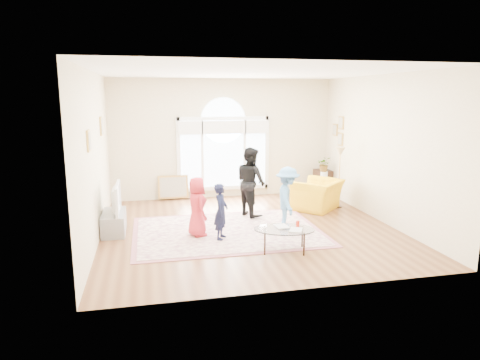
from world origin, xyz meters
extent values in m
plane|color=brown|center=(0.00, 0.00, 0.00)|extent=(6.00, 6.00, 0.00)
plane|color=beige|center=(0.00, 3.00, 1.60)|extent=(6.00, 0.00, 6.00)
plane|color=beige|center=(0.00, -3.00, 1.60)|extent=(6.00, 0.00, 6.00)
plane|color=beige|center=(-3.00, 0.00, 1.60)|extent=(0.00, 6.00, 6.00)
plane|color=beige|center=(3.00, 0.00, 1.60)|extent=(0.00, 6.00, 6.00)
plane|color=white|center=(0.00, 0.00, 3.20)|extent=(6.00, 6.00, 0.00)
cube|color=white|center=(0.00, 2.96, 0.25)|extent=(2.50, 0.08, 0.10)
cube|color=white|center=(0.00, 2.96, 2.15)|extent=(2.50, 0.08, 0.10)
cube|color=white|center=(-1.22, 2.96, 1.20)|extent=(0.10, 0.08, 2.00)
cube|color=white|center=(1.22, 2.96, 1.20)|extent=(0.10, 0.08, 2.00)
cube|color=#C6E2FF|center=(-0.90, 2.96, 1.20)|extent=(0.55, 0.02, 1.80)
cube|color=#C6E2FF|center=(0.90, 2.96, 1.20)|extent=(0.55, 0.02, 1.80)
cube|color=#C6E2FF|center=(0.00, 2.96, 1.20)|extent=(1.10, 0.02, 1.80)
cylinder|color=#C6E2FF|center=(0.00, 2.96, 2.10)|extent=(1.20, 0.02, 1.20)
cube|color=white|center=(-0.59, 2.95, 1.20)|extent=(0.07, 0.04, 1.80)
cube|color=white|center=(0.59, 2.95, 1.20)|extent=(0.07, 0.04, 1.80)
cube|color=white|center=(-0.90, 2.88, 1.92)|extent=(0.65, 0.12, 0.35)
cube|color=white|center=(0.00, 2.88, 1.92)|extent=(1.20, 0.12, 0.35)
cube|color=white|center=(0.90, 2.88, 1.92)|extent=(0.65, 0.12, 0.35)
cube|color=tan|center=(-2.98, 1.30, 2.10)|extent=(0.03, 0.34, 0.40)
cube|color=#ADA38E|center=(-2.96, 1.30, 2.10)|extent=(0.01, 0.28, 0.34)
cube|color=tan|center=(-2.98, -0.90, 2.00)|extent=(0.03, 0.30, 0.36)
cube|color=#ADA38E|center=(-2.96, -0.90, 2.00)|extent=(0.01, 0.24, 0.30)
cube|color=tan|center=(2.98, 2.05, 2.05)|extent=(0.03, 0.28, 0.34)
cube|color=#ADA38E|center=(2.96, 2.05, 2.05)|extent=(0.01, 0.22, 0.28)
cube|color=tan|center=(2.98, 2.05, 1.62)|extent=(0.03, 0.28, 0.34)
cube|color=#ADA38E|center=(2.96, 2.05, 1.62)|extent=(0.01, 0.22, 0.28)
cube|color=tan|center=(2.98, 2.40, 1.84)|extent=(0.03, 0.26, 0.32)
cube|color=#ADA38E|center=(2.96, 2.40, 1.84)|extent=(0.01, 0.20, 0.26)
cube|color=beige|center=(-0.48, -0.14, 0.01)|extent=(3.60, 2.60, 0.02)
cube|color=#9B5862|center=(-0.48, -0.14, 0.01)|extent=(3.80, 2.80, 0.01)
cube|color=gray|center=(-2.75, 0.30, 0.21)|extent=(0.45, 1.00, 0.42)
imported|color=black|center=(-2.75, 0.30, 0.71)|extent=(0.13, 1.02, 0.58)
cube|color=#495CCE|center=(-2.66, 0.30, 0.71)|extent=(0.02, 0.83, 0.47)
ellipsoid|color=silver|center=(0.29, -1.47, 0.41)|extent=(1.22, 0.95, 0.02)
cylinder|color=black|center=(0.68, -1.37, 0.20)|extent=(0.03, 0.03, 0.40)
cylinder|color=black|center=(0.02, -1.19, 0.20)|extent=(0.03, 0.03, 0.40)
cylinder|color=black|center=(0.57, -1.75, 0.20)|extent=(0.03, 0.03, 0.40)
cylinder|color=black|center=(-0.09, -1.56, 0.20)|extent=(0.03, 0.03, 0.40)
imported|color=#B2A58C|center=(0.17, -1.38, 0.43)|extent=(0.24, 0.30, 0.03)
imported|color=#B2A58C|center=(0.37, -1.57, 0.43)|extent=(0.32, 0.35, 0.02)
cylinder|color=red|center=(0.56, -1.44, 0.48)|extent=(0.07, 0.07, 0.12)
imported|color=yellow|center=(2.01, 1.14, 0.36)|extent=(1.49, 1.48, 0.73)
cube|color=black|center=(2.78, 2.65, 0.35)|extent=(0.40, 0.50, 0.70)
cylinder|color=black|center=(2.59, 1.21, 0.01)|extent=(0.20, 0.20, 0.02)
cylinder|color=#BA8D42|center=(2.59, 1.21, 0.68)|extent=(0.02, 0.02, 1.35)
cone|color=#CCB284|center=(2.59, 1.21, 1.40)|extent=(0.27, 0.27, 0.22)
cylinder|color=white|center=(2.70, 2.39, 0.35)|extent=(0.20, 0.20, 0.70)
imported|color=#33722D|center=(2.70, 2.39, 0.91)|extent=(0.46, 0.43, 0.41)
cube|color=tan|center=(-1.39, 2.90, 0.00)|extent=(0.80, 0.14, 0.62)
imported|color=red|center=(-1.12, -0.30, 0.61)|extent=(0.50, 0.65, 1.17)
imported|color=black|center=(-0.69, -0.59, 0.56)|extent=(0.40, 0.47, 1.09)
imported|color=black|center=(0.26, 0.91, 0.81)|extent=(0.83, 0.93, 1.58)
imported|color=#5793CC|center=(0.74, -0.31, 0.68)|extent=(0.66, 0.93, 1.31)
camera|label=1|loc=(-2.03, -8.41, 2.73)|focal=32.00mm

